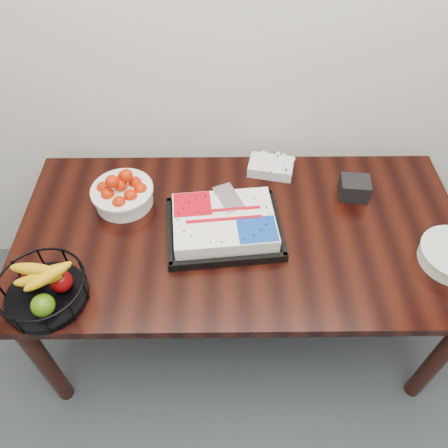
{
  "coord_description": "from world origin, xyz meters",
  "views": [
    {
      "loc": [
        -0.08,
        0.86,
        2.08
      ],
      "look_at": [
        -0.07,
        1.96,
        0.83
      ],
      "focal_mm": 35.0,
      "sensor_mm": 36.0,
      "label": 1
    }
  ],
  "objects_px": {
    "tangerine_bowl": "(122,190)",
    "fruit_basket": "(42,288)",
    "table": "(241,243)",
    "napkin_box": "(354,188)",
    "cake_tray": "(224,224)"
  },
  "relations": [
    {
      "from": "cake_tray",
      "to": "fruit_basket",
      "type": "xyz_separation_m",
      "value": [
        -0.62,
        -0.31,
        0.02
      ]
    },
    {
      "from": "cake_tray",
      "to": "napkin_box",
      "type": "xyz_separation_m",
      "value": [
        0.55,
        0.2,
        0.0
      ]
    },
    {
      "from": "tangerine_bowl",
      "to": "fruit_basket",
      "type": "xyz_separation_m",
      "value": [
        -0.2,
        -0.47,
        -0.0
      ]
    },
    {
      "from": "cake_tray",
      "to": "tangerine_bowl",
      "type": "xyz_separation_m",
      "value": [
        -0.42,
        0.17,
        0.03
      ]
    },
    {
      "from": "cake_tray",
      "to": "tangerine_bowl",
      "type": "relative_size",
      "value": 1.87
    },
    {
      "from": "table",
      "to": "tangerine_bowl",
      "type": "bearing_deg",
      "value": 162.15
    },
    {
      "from": "table",
      "to": "tangerine_bowl",
      "type": "height_order",
      "value": "tangerine_bowl"
    },
    {
      "from": "table",
      "to": "napkin_box",
      "type": "distance_m",
      "value": 0.54
    },
    {
      "from": "table",
      "to": "napkin_box",
      "type": "xyz_separation_m",
      "value": [
        0.48,
        0.19,
        0.13
      ]
    },
    {
      "from": "tangerine_bowl",
      "to": "fruit_basket",
      "type": "relative_size",
      "value": 0.85
    },
    {
      "from": "fruit_basket",
      "to": "napkin_box",
      "type": "relative_size",
      "value": 2.52
    },
    {
      "from": "table",
      "to": "fruit_basket",
      "type": "bearing_deg",
      "value": -155.71
    },
    {
      "from": "fruit_basket",
      "to": "napkin_box",
      "type": "height_order",
      "value": "fruit_basket"
    },
    {
      "from": "tangerine_bowl",
      "to": "cake_tray",
      "type": "bearing_deg",
      "value": -21.58
    },
    {
      "from": "cake_tray",
      "to": "tangerine_bowl",
      "type": "distance_m",
      "value": 0.45
    }
  ]
}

